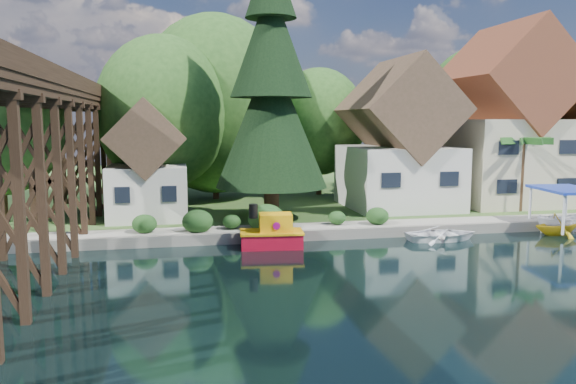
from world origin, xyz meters
name	(u,v)px	position (x,y,z in m)	size (l,w,h in m)	color
ground	(386,276)	(0.00, 0.00, 0.00)	(140.00, 140.00, 0.00)	black
bank	(267,185)	(0.00, 34.00, 0.25)	(140.00, 52.00, 0.50)	#284C1E
seawall	(400,231)	(4.00, 8.00, 0.31)	(60.00, 0.40, 0.62)	slate
promenade	(422,223)	(6.00, 9.30, 0.53)	(50.00, 2.60, 0.06)	gray
trestle_bridge	(27,155)	(-16.00, 5.17, 5.35)	(4.12, 44.18, 9.30)	black
house_left	(398,145)	(7.00, 16.00, 5.14)	(7.64, 8.64, 11.02)	beige
house_center	(506,127)	(16.00, 16.50, 6.42)	(8.65, 9.18, 13.89)	#C0B796
shed	(147,168)	(-11.00, 14.50, 3.83)	(5.09, 5.40, 7.85)	beige
bg_trees	(304,116)	(1.00, 21.25, 7.29)	(49.90, 13.30, 10.57)	#382314
shrubs	(256,218)	(-4.60, 9.26, 1.23)	(15.76, 2.47, 1.70)	#1A4117
conifer	(271,88)	(-3.12, 12.43, 9.00)	(7.17, 7.17, 17.66)	#382314
palm_tree	(522,143)	(14.82, 12.46, 5.36)	(4.32, 4.32, 5.57)	#382314
tugboat	(272,234)	(-4.04, 6.65, 0.75)	(3.59, 2.20, 2.49)	red
boat_white_a	(442,233)	(5.97, 6.55, 0.44)	(3.01, 4.22, 0.87)	white
boat_canopy	(565,214)	(14.42, 7.13, 1.20)	(3.63, 4.65, 2.80)	white
boat_yellow	(557,223)	(13.47, 6.52, 0.74)	(2.43, 2.81, 1.48)	gold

